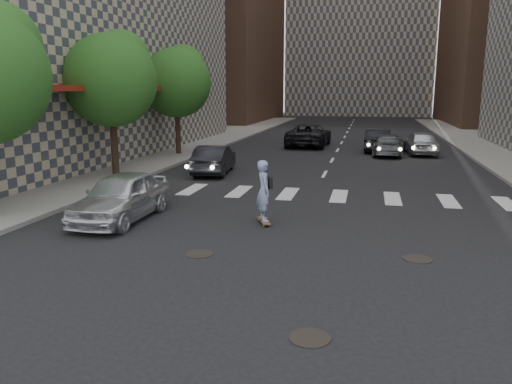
% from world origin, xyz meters
% --- Properties ---
extents(ground, '(160.00, 160.00, 0.00)m').
position_xyz_m(ground, '(0.00, 0.00, 0.00)').
color(ground, black).
rests_on(ground, ground).
extents(sidewalk_left, '(13.00, 80.00, 0.15)m').
position_xyz_m(sidewalk_left, '(-14.50, 20.00, 0.07)').
color(sidewalk_left, gray).
rests_on(sidewalk_left, ground).
extents(tree_b, '(4.20, 4.20, 6.60)m').
position_xyz_m(tree_b, '(-9.45, 11.14, 4.65)').
color(tree_b, '#382619').
rests_on(tree_b, sidewalk_left).
extents(tree_c, '(4.20, 4.20, 6.60)m').
position_xyz_m(tree_c, '(-9.45, 19.14, 4.65)').
color(tree_c, '#382619').
rests_on(tree_c, sidewalk_left).
extents(manhole_a, '(0.70, 0.70, 0.02)m').
position_xyz_m(manhole_a, '(1.20, -2.50, 0.01)').
color(manhole_a, black).
rests_on(manhole_a, ground).
extents(manhole_b, '(0.70, 0.70, 0.02)m').
position_xyz_m(manhole_b, '(-2.00, 1.20, 0.01)').
color(manhole_b, black).
rests_on(manhole_b, ground).
extents(manhole_c, '(0.70, 0.70, 0.02)m').
position_xyz_m(manhole_c, '(3.30, 2.00, 0.01)').
color(manhole_c, black).
rests_on(manhole_c, ground).
extents(skateboarder, '(0.68, 1.00, 1.96)m').
position_xyz_m(skateboarder, '(-1.02, 4.41, 1.03)').
color(skateboarder, brown).
rests_on(skateboarder, ground).
extents(silver_sedan, '(1.80, 4.43, 1.51)m').
position_xyz_m(silver_sedan, '(-5.50, 3.89, 0.75)').
color(silver_sedan, silver).
rests_on(silver_sedan, ground).
extents(traffic_car_a, '(1.92, 4.36, 1.39)m').
position_xyz_m(traffic_car_a, '(-5.30, 13.00, 0.70)').
color(traffic_car_a, black).
rests_on(traffic_car_a, ground).
extents(traffic_car_b, '(2.08, 4.61, 1.31)m').
position_xyz_m(traffic_car_b, '(3.24, 21.99, 0.66)').
color(traffic_car_b, '#54575B').
rests_on(traffic_car_b, ground).
extents(traffic_car_c, '(2.92, 5.96, 1.63)m').
position_xyz_m(traffic_car_c, '(-2.19, 26.00, 0.81)').
color(traffic_car_c, black).
rests_on(traffic_car_c, ground).
extents(traffic_car_d, '(2.09, 4.52, 1.50)m').
position_xyz_m(traffic_car_d, '(5.24, 22.92, 0.75)').
color(traffic_car_d, silver).
rests_on(traffic_car_d, ground).
extents(traffic_car_e, '(1.78, 4.58, 1.49)m').
position_xyz_m(traffic_car_e, '(2.64, 24.00, 0.74)').
color(traffic_car_e, black).
rests_on(traffic_car_e, ground).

